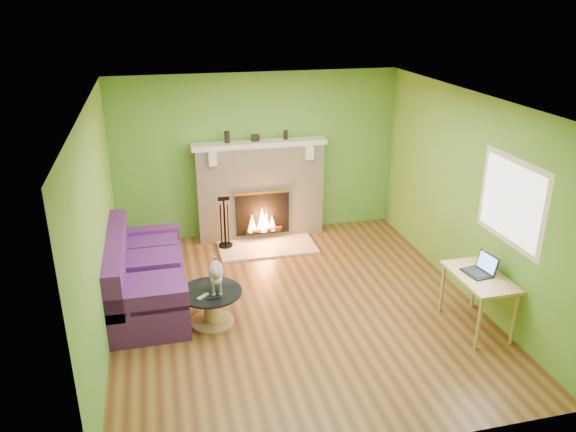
# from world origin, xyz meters

# --- Properties ---
(floor) EXTENTS (5.00, 5.00, 0.00)m
(floor) POSITION_xyz_m (0.00, 0.00, 0.00)
(floor) COLOR #593019
(floor) RESTS_ON ground
(ceiling) EXTENTS (5.00, 5.00, 0.00)m
(ceiling) POSITION_xyz_m (0.00, 0.00, 2.60)
(ceiling) COLOR white
(ceiling) RESTS_ON wall_back
(wall_back) EXTENTS (5.00, 0.00, 5.00)m
(wall_back) POSITION_xyz_m (0.00, 2.50, 1.30)
(wall_back) COLOR #52902F
(wall_back) RESTS_ON floor
(wall_front) EXTENTS (5.00, 0.00, 5.00)m
(wall_front) POSITION_xyz_m (0.00, -2.50, 1.30)
(wall_front) COLOR #52902F
(wall_front) RESTS_ON floor
(wall_left) EXTENTS (0.00, 5.00, 5.00)m
(wall_left) POSITION_xyz_m (-2.25, 0.00, 1.30)
(wall_left) COLOR #52902F
(wall_left) RESTS_ON floor
(wall_right) EXTENTS (0.00, 5.00, 5.00)m
(wall_right) POSITION_xyz_m (2.25, 0.00, 1.30)
(wall_right) COLOR #52902F
(wall_right) RESTS_ON floor
(window_frame) EXTENTS (0.00, 1.20, 1.20)m
(window_frame) POSITION_xyz_m (2.24, -0.90, 1.55)
(window_frame) COLOR silver
(window_frame) RESTS_ON wall_right
(window_pane) EXTENTS (0.00, 1.06, 1.06)m
(window_pane) POSITION_xyz_m (2.23, -0.90, 1.55)
(window_pane) COLOR white
(window_pane) RESTS_ON wall_right
(fireplace) EXTENTS (2.10, 0.46, 1.58)m
(fireplace) POSITION_xyz_m (0.00, 2.32, 0.77)
(fireplace) COLOR beige
(fireplace) RESTS_ON floor
(hearth) EXTENTS (1.50, 0.75, 0.03)m
(hearth) POSITION_xyz_m (0.00, 1.80, 0.01)
(hearth) COLOR beige
(hearth) RESTS_ON floor
(mantel) EXTENTS (2.10, 0.28, 0.08)m
(mantel) POSITION_xyz_m (0.00, 2.30, 1.54)
(mantel) COLOR beige
(mantel) RESTS_ON fireplace
(sofa) EXTENTS (0.93, 2.05, 0.92)m
(sofa) POSITION_xyz_m (-1.86, 0.57, 0.36)
(sofa) COLOR #41185E
(sofa) RESTS_ON floor
(coffee_table) EXTENTS (0.75, 0.75, 0.42)m
(coffee_table) POSITION_xyz_m (-1.07, -0.12, 0.24)
(coffee_table) COLOR tan
(coffee_table) RESTS_ON floor
(desk) EXTENTS (0.54, 0.92, 0.68)m
(desk) POSITION_xyz_m (1.95, -0.95, 0.60)
(desk) COLOR tan
(desk) RESTS_ON floor
(cat) EXTENTS (0.28, 0.64, 0.39)m
(cat) POSITION_xyz_m (-0.99, -0.07, 0.62)
(cat) COLOR slate
(cat) RESTS_ON coffee_table
(remote_silver) EXTENTS (0.16, 0.14, 0.02)m
(remote_silver) POSITION_xyz_m (-1.17, -0.24, 0.43)
(remote_silver) COLOR gray
(remote_silver) RESTS_ON coffee_table
(remote_black) EXTENTS (0.16, 0.06, 0.02)m
(remote_black) POSITION_xyz_m (-1.05, -0.30, 0.43)
(remote_black) COLOR black
(remote_black) RESTS_ON coffee_table
(laptop) EXTENTS (0.32, 0.36, 0.24)m
(laptop) POSITION_xyz_m (1.93, -0.90, 0.80)
(laptop) COLOR black
(laptop) RESTS_ON desk
(fire_tools) EXTENTS (0.22, 0.22, 0.82)m
(fire_tools) POSITION_xyz_m (-0.63, 1.95, 0.44)
(fire_tools) COLOR black
(fire_tools) RESTS_ON hearth
(mantel_vase_left) EXTENTS (0.08, 0.08, 0.18)m
(mantel_vase_left) POSITION_xyz_m (-0.49, 2.33, 1.67)
(mantel_vase_left) COLOR black
(mantel_vase_left) RESTS_ON mantel
(mantel_vase_right) EXTENTS (0.07, 0.07, 0.14)m
(mantel_vase_right) POSITION_xyz_m (0.42, 2.33, 1.65)
(mantel_vase_right) COLOR black
(mantel_vase_right) RESTS_ON mantel
(mantel_box) EXTENTS (0.12, 0.08, 0.10)m
(mantel_box) POSITION_xyz_m (-0.06, 2.33, 1.63)
(mantel_box) COLOR black
(mantel_box) RESTS_ON mantel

